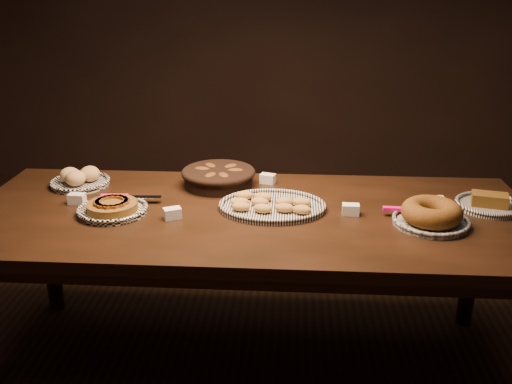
# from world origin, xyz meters

# --- Properties ---
(ground) EXTENTS (5.00, 5.00, 0.00)m
(ground) POSITION_xyz_m (0.00, 0.00, 0.00)
(ground) COLOR black
(ground) RESTS_ON ground
(buffet_table) EXTENTS (2.40, 1.00, 0.75)m
(buffet_table) POSITION_xyz_m (0.00, 0.00, 0.68)
(buffet_table) COLOR black
(buffet_table) RESTS_ON ground
(apple_tart_plate) EXTENTS (0.33, 0.29, 0.06)m
(apple_tart_plate) POSITION_xyz_m (-0.57, -0.05, 0.77)
(apple_tart_plate) COLOR white
(apple_tart_plate) RESTS_ON buffet_table
(madeleine_platter) EXTENTS (0.45, 0.37, 0.05)m
(madeleine_platter) POSITION_xyz_m (0.09, 0.03, 0.77)
(madeleine_platter) COLOR black
(madeleine_platter) RESTS_ON buffet_table
(bundt_cake_plate) EXTENTS (0.33, 0.31, 0.10)m
(bundt_cake_plate) POSITION_xyz_m (0.73, -0.09, 0.79)
(bundt_cake_plate) COLOR black
(bundt_cake_plate) RESTS_ON buffet_table
(croissant_basket) EXTENTS (0.41, 0.41, 0.09)m
(croissant_basket) POSITION_xyz_m (-0.17, 0.31, 0.80)
(croissant_basket) COLOR black
(croissant_basket) RESTS_ON buffet_table
(bread_roll_plate) EXTENTS (0.28, 0.28, 0.09)m
(bread_roll_plate) POSITION_xyz_m (-0.83, 0.27, 0.78)
(bread_roll_plate) COLOR white
(bread_roll_plate) RESTS_ON buffet_table
(loaf_plate) EXTENTS (0.28, 0.28, 0.06)m
(loaf_plate) POSITION_xyz_m (1.02, 0.11, 0.77)
(loaf_plate) COLOR black
(loaf_plate) RESTS_ON buffet_table
(tent_cards) EXTENTS (1.63, 0.52, 0.04)m
(tent_cards) POSITION_xyz_m (0.04, 0.08, 0.77)
(tent_cards) COLOR white
(tent_cards) RESTS_ON buffet_table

